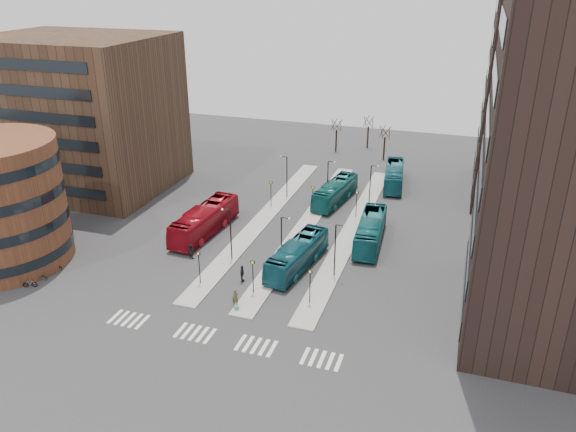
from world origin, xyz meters
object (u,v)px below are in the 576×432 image
(bicycle_near, at_px, (41,276))
(bicycle_mid, at_px, (30,283))
(red_bus, at_px, (205,220))
(suitcase, at_px, (237,308))
(commuter_a, at_px, (191,251))
(teal_bus_a, at_px, (297,255))
(teal_bus_b, at_px, (335,192))
(bicycle_far, at_px, (56,266))
(commuter_b, at_px, (242,274))
(commuter_c, at_px, (303,263))
(teal_bus_d, at_px, (394,176))
(teal_bus_c, at_px, (370,231))
(traveller, at_px, (235,298))

(bicycle_near, bearing_deg, bicycle_mid, -178.77)
(red_bus, bearing_deg, suitcase, -50.34)
(commuter_a, distance_m, bicycle_mid, 17.14)
(teal_bus_a, height_order, teal_bus_b, teal_bus_a)
(bicycle_far, bearing_deg, commuter_b, -75.37)
(suitcase, distance_m, teal_bus_b, 30.03)
(teal_bus_a, relative_size, teal_bus_b, 1.02)
(teal_bus_a, distance_m, commuter_c, 1.11)
(red_bus, distance_m, commuter_b, 13.05)
(commuter_a, xyz_separation_m, bicycle_mid, (-13.00, -11.16, -0.41))
(suitcase, xyz_separation_m, teal_bus_d, (9.33, 39.24, 1.30))
(teal_bus_a, relative_size, bicycle_near, 7.27)
(teal_bus_c, bearing_deg, teal_bus_d, 87.18)
(teal_bus_d, bearing_deg, bicycle_far, -136.20)
(bicycle_far, bearing_deg, commuter_a, -57.68)
(red_bus, relative_size, teal_bus_c, 1.10)
(teal_bus_b, relative_size, bicycle_far, 6.73)
(teal_bus_b, bearing_deg, bicycle_near, -119.65)
(teal_bus_c, bearing_deg, traveller, -122.64)
(commuter_c, relative_size, bicycle_near, 1.05)
(commuter_b, height_order, bicycle_far, commuter_b)
(commuter_c, bearing_deg, teal_bus_c, -179.68)
(red_bus, xyz_separation_m, bicycle_far, (-11.65, -13.56, -1.35))
(commuter_c, bearing_deg, commuter_a, -50.52)
(teal_bus_d, xyz_separation_m, commuter_a, (-18.53, -30.80, -0.71))
(red_bus, relative_size, bicycle_far, 7.69)
(teal_bus_a, bearing_deg, suitcase, -98.12)
(teal_bus_b, xyz_separation_m, commuter_b, (-4.07, -24.55, -0.63))
(teal_bus_a, bearing_deg, teal_bus_d, 86.54)
(traveller, xyz_separation_m, commuter_a, (-8.78, 7.72, -0.05))
(teal_bus_c, height_order, traveller, teal_bus_c)
(traveller, xyz_separation_m, bicycle_mid, (-21.78, -3.45, -0.46))
(red_bus, bearing_deg, teal_bus_d, 55.09)
(traveller, height_order, bicycle_far, traveller)
(teal_bus_c, bearing_deg, commuter_c, -126.67)
(teal_bus_d, xyz_separation_m, commuter_b, (-10.95, -33.89, -0.63))
(traveller, bearing_deg, teal_bus_c, 27.59)
(teal_bus_a, bearing_deg, commuter_c, -10.35)
(suitcase, relative_size, teal_bus_a, 0.05)
(teal_bus_b, height_order, traveller, teal_bus_b)
(commuter_b, relative_size, bicycle_mid, 1.26)
(bicycle_mid, bearing_deg, traveller, -104.82)
(bicycle_mid, bearing_deg, teal_bus_d, -60.73)
(teal_bus_b, distance_m, commuter_b, 24.90)
(traveller, distance_m, commuter_c, 10.01)
(teal_bus_d, xyz_separation_m, traveller, (-9.75, -38.51, -0.65))
(suitcase, bearing_deg, red_bus, 107.50)
(teal_bus_b, relative_size, teal_bus_c, 0.96)
(teal_bus_a, distance_m, bicycle_far, 26.75)
(red_bus, relative_size, teal_bus_d, 1.14)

